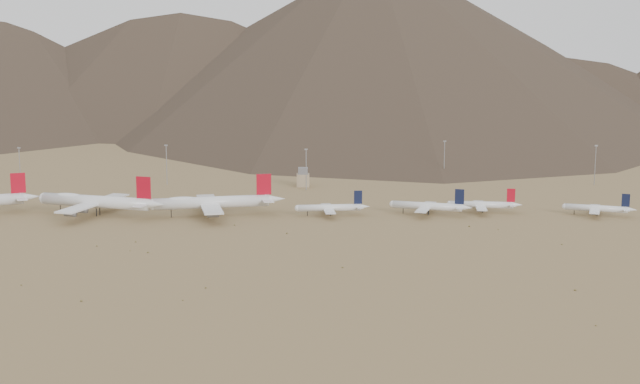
{
  "coord_description": "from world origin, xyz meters",
  "views": [
    {
      "loc": [
        27.85,
        -435.38,
        92.73
      ],
      "look_at": [
        38.67,
        30.0,
        11.98
      ],
      "focal_mm": 50.0,
      "sensor_mm": 36.0,
      "label": 1
    }
  ],
  "objects_px": {
    "narrowbody_a": "(331,208)",
    "narrowbody_b": "(429,206)",
    "widebody_centre": "(96,201)",
    "control_tower": "(303,178)",
    "widebody_east": "(212,202)"
  },
  "relations": [
    {
      "from": "widebody_centre",
      "to": "narrowbody_b",
      "type": "bearing_deg",
      "value": 18.38
    },
    {
      "from": "widebody_centre",
      "to": "widebody_east",
      "type": "xyz_separation_m",
      "value": [
        61.33,
        -2.31,
        -0.23
      ]
    },
    {
      "from": "widebody_centre",
      "to": "narrowbody_b",
      "type": "height_order",
      "value": "widebody_centre"
    },
    {
      "from": "widebody_centre",
      "to": "widebody_east",
      "type": "bearing_deg",
      "value": 16.96
    },
    {
      "from": "widebody_centre",
      "to": "control_tower",
      "type": "bearing_deg",
      "value": 58.95
    },
    {
      "from": "widebody_east",
      "to": "narrowbody_a",
      "type": "relative_size",
      "value": 1.8
    },
    {
      "from": "widebody_centre",
      "to": "narrowbody_b",
      "type": "xyz_separation_m",
      "value": [
        176.07,
        -2.25,
        -2.9
      ]
    },
    {
      "from": "narrowbody_b",
      "to": "widebody_centre",
      "type": "bearing_deg",
      "value": -162.29
    },
    {
      "from": "narrowbody_a",
      "to": "control_tower",
      "type": "bearing_deg",
      "value": 94.85
    },
    {
      "from": "widebody_centre",
      "to": "narrowbody_a",
      "type": "distance_m",
      "value": 124.12
    },
    {
      "from": "control_tower",
      "to": "narrowbody_a",
      "type": "bearing_deg",
      "value": -81.23
    },
    {
      "from": "widebody_centre",
      "to": "narrowbody_b",
      "type": "relative_size",
      "value": 1.68
    },
    {
      "from": "narrowbody_a",
      "to": "narrowbody_b",
      "type": "height_order",
      "value": "narrowbody_b"
    },
    {
      "from": "narrowbody_a",
      "to": "control_tower",
      "type": "xyz_separation_m",
      "value": [
        -14.5,
        94.05,
        1.04
      ]
    },
    {
      "from": "widebody_east",
      "to": "control_tower",
      "type": "relative_size",
      "value": 6.0
    }
  ]
}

